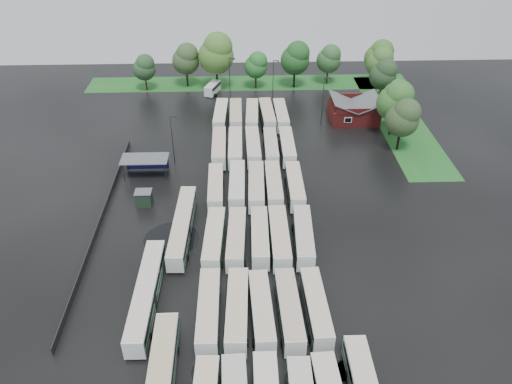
{
  "coord_description": "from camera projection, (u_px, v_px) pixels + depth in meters",
  "views": [
    {
      "loc": [
        -0.26,
        -54.48,
        47.37
      ],
      "look_at": [
        2.0,
        12.0,
        2.5
      ],
      "focal_mm": 35.0,
      "sensor_mm": 36.0,
      "label": 1
    }
  ],
  "objects": [
    {
      "name": "bus_r3c0",
      "position": [
        216.0,
        188.0,
        82.62
      ],
      "size": [
        2.67,
        11.59,
        3.21
      ],
      "rotation": [
        0.0,
        0.0,
        0.02
      ],
      "color": "silver",
      "rests_on": "ground"
    },
    {
      "name": "bus_r1c1",
      "position": [
        237.0,
        310.0,
        60.22
      ],
      "size": [
        2.97,
        12.12,
        3.35
      ],
      "rotation": [
        0.0,
        0.0,
        -0.04
      ],
      "color": "silver",
      "rests_on": "ground"
    },
    {
      "name": "tree_east_0",
      "position": [
        404.0,
        117.0,
        93.22
      ],
      "size": [
        6.39,
        6.39,
        10.59
      ],
      "color": "black",
      "rests_on": "ground"
    },
    {
      "name": "ground",
      "position": [
        245.0,
        253.0,
        71.64
      ],
      "size": [
        160.0,
        160.0,
        0.0
      ],
      "primitive_type": "plane",
      "color": "black",
      "rests_on": "ground"
    },
    {
      "name": "west_fence",
      "position": [
        101.0,
        219.0,
        77.31
      ],
      "size": [
        0.1,
        50.0,
        1.2
      ],
      "primitive_type": "cube",
      "color": "#2D2D30",
      "rests_on": "ground"
    },
    {
      "name": "tree_north_6",
      "position": [
        380.0,
        56.0,
        120.1
      ],
      "size": [
        6.93,
        6.93,
        11.48
      ],
      "color": "black",
      "rests_on": "ground"
    },
    {
      "name": "bus_r1c0",
      "position": [
        209.0,
        311.0,
        60.14
      ],
      "size": [
        2.57,
        12.06,
        3.36
      ],
      "rotation": [
        0.0,
        0.0,
        -0.0
      ],
      "color": "silver",
      "rests_on": "ground"
    },
    {
      "name": "tree_east_3",
      "position": [
        384.0,
        74.0,
        112.7
      ],
      "size": [
        6.11,
        6.11,
        10.12
      ],
      "color": "#392315",
      "rests_on": "ground"
    },
    {
      "name": "bus_r3c2",
      "position": [
        256.0,
        186.0,
        82.81
      ],
      "size": [
        2.9,
        12.16,
        3.37
      ],
      "rotation": [
        0.0,
        0.0,
        -0.03
      ],
      "color": "silver",
      "rests_on": "ground"
    },
    {
      "name": "bus_r4c3",
      "position": [
        271.0,
        147.0,
        94.06
      ],
      "size": [
        2.54,
        11.55,
        3.21
      ],
      "rotation": [
        0.0,
        0.0,
        -0.01
      ],
      "color": "silver",
      "rests_on": "ground"
    },
    {
      "name": "bus_r4c1",
      "position": [
        235.0,
        148.0,
        93.82
      ],
      "size": [
        2.64,
        12.11,
        3.37
      ],
      "rotation": [
        0.0,
        0.0,
        -0.01
      ],
      "color": "silver",
      "rests_on": "ground"
    },
    {
      "name": "tree_north_0",
      "position": [
        145.0,
        67.0,
        118.44
      ],
      "size": [
        5.4,
        5.4,
        8.95
      ],
      "color": "#3C2718",
      "rests_on": "ground"
    },
    {
      "name": "bus_r4c0",
      "position": [
        219.0,
        148.0,
        93.8
      ],
      "size": [
        2.69,
        12.09,
        3.36
      ],
      "rotation": [
        0.0,
        0.0,
        0.01
      ],
      "color": "silver",
      "rests_on": "ground"
    },
    {
      "name": "bus_r5c1",
      "position": [
        236.0,
        115.0,
        105.59
      ],
      "size": [
        2.57,
        11.85,
        3.3
      ],
      "rotation": [
        0.0,
        0.0,
        0.0
      ],
      "color": "silver",
      "rests_on": "ground"
    },
    {
      "name": "bus_r3c4",
      "position": [
        295.0,
        186.0,
        82.99
      ],
      "size": [
        2.57,
        11.76,
        3.27
      ],
      "rotation": [
        0.0,
        0.0,
        -0.01
      ],
      "color": "silver",
      "rests_on": "ground"
    },
    {
      "name": "tree_east_4",
      "position": [
        380.0,
        62.0,
        118.73
      ],
      "size": [
        6.3,
        6.3,
        10.43
      ],
      "color": "black",
      "rests_on": "ground"
    },
    {
      "name": "artic_bus_west_c",
      "position": [
        146.0,
        294.0,
        62.51
      ],
      "size": [
        2.76,
        17.72,
        3.28
      ],
      "rotation": [
        0.0,
        0.0,
        -0.01
      ],
      "color": "silver",
      "rests_on": "ground"
    },
    {
      "name": "wash_shed",
      "position": [
        145.0,
        160.0,
        87.73
      ],
      "size": [
        8.2,
        4.2,
        3.58
      ],
      "color": "#2D2D30",
      "rests_on": "ground"
    },
    {
      "name": "lamp_post_back_e",
      "position": [
        274.0,
        77.0,
        114.73
      ],
      "size": [
        1.4,
        0.27,
        9.09
      ],
      "color": "#2D2D30",
      "rests_on": "ground"
    },
    {
      "name": "lamp_post_nw",
      "position": [
        173.0,
        136.0,
        89.63
      ],
      "size": [
        1.47,
        0.29,
        9.54
      ],
      "color": "#2D2D30",
      "rests_on": "ground"
    },
    {
      "name": "puddle_0",
      "position": [
        213.0,
        372.0,
        55.18
      ],
      "size": [
        4.82,
        4.82,
        0.01
      ],
      "primitive_type": "cylinder",
      "color": "black",
      "rests_on": "ground"
    },
    {
      "name": "bus_r4c4",
      "position": [
        287.0,
        147.0,
        94.22
      ],
      "size": [
        2.55,
        11.74,
        3.26
      ],
      "rotation": [
        0.0,
        0.0,
        -0.0
      ],
      "color": "silver",
      "rests_on": "ground"
    },
    {
      "name": "bus_r4c2",
      "position": [
        253.0,
        147.0,
        94.02
      ],
      "size": [
        2.75,
        12.1,
        3.36
      ],
      "rotation": [
        0.0,
        0.0,
        0.01
      ],
      "color": "silver",
      "rests_on": "ground"
    },
    {
      "name": "bus_r5c4",
      "position": [
        281.0,
        115.0,
        105.61
      ],
      "size": [
        2.75,
        11.84,
        3.28
      ],
      "rotation": [
        0.0,
        0.0,
        0.02
      ],
      "color": "silver",
      "rests_on": "ground"
    },
    {
      "name": "bus_r2c1",
      "position": [
        236.0,
        239.0,
        71.54
      ],
      "size": [
        3.02,
        11.93,
        3.29
      ],
      "rotation": [
        0.0,
        0.0,
        -0.04
      ],
      "color": "silver",
      "rests_on": "ground"
    },
    {
      "name": "bus_r2c0",
      "position": [
        214.0,
        239.0,
        71.39
      ],
      "size": [
        3.07,
        12.12,
        3.34
      ],
      "rotation": [
        0.0,
        0.0,
        -0.04
      ],
      "color": "silver",
      "rests_on": "ground"
    },
    {
      "name": "puddle_4",
      "position": [
        352.0,
        374.0,
        54.96
      ],
      "size": [
        3.94,
        3.94,
        0.01
      ],
      "primitive_type": "cylinder",
      "color": "black",
      "rests_on": "ground"
    },
    {
      "name": "lamp_post_ne",
      "position": [
        324.0,
        98.0,
        102.58
      ],
      "size": [
        1.61,
        0.31,
        10.46
      ],
      "color": "#2D2D30",
      "rests_on": "ground"
    },
    {
      "name": "puddle_3",
      "position": [
        267.0,
        258.0,
        70.84
      ],
      "size": [
        4.48,
        4.48,
        0.01
      ],
      "primitive_type": "cylinder",
      "color": "black",
      "rests_on": "ground"
    },
    {
      "name": "puddle_1",
      "position": [
        341.0,
        371.0,
        55.29
      ],
      "size": [
        2.77,
        2.77,
        0.01
      ],
      "primitive_type": "cylinder",
      "color": "black",
      "rests_on": "ground"
    },
    {
      "name": "utility_hut",
      "position": [
        144.0,
        198.0,
        80.88
      ],
      "size": [
        2.7,
        2.2,
        2.62
      ],
      "color": "black",
      "rests_on": "ground"
    },
    {
      "name": "tree_north_4",
      "position": [
        296.0,
        58.0,
        119.06
      ],
      "size": [
        6.96,
        6.96,
        11.52
      ],
      "color": "black",
      "rests_on": "ground"
    },
    {
      "name": "bus_r1c4",
      "position": [
        316.0,
        307.0,
        60.7
      ],
      "size": [
        2.8,
        11.59,
        3.21
      ],
      "rotation": [
        0.0,
        0.0,
        0.03
      ],
      "color": "silver",
      "rests_on": "ground"
    },
    {
      "name": "grass_strip_north",
      "position": [
        249.0,
        83.0,
        125.38
      ],
      "size": [
        80.0,
        10.0,
        0.01
      ],
      "primitive_type": "cube",
      "color": "#1D5C1F",
      "rests_on": "ground"
    },
    {
      "name": "bus_r2c3",
      "position": [
        279.0,
        238.0,
        71.66
      ],
      "size": [
        2.61,
        12.21,
        3.4
      ],
      "rotation": [
        0.0,
        0.0,
        0.0
      ],
      "color": "silver",
      "rests_on": "ground"
    },
    {
      "name": "artic_bus_west_b",
      "position": [
        182.0,
        226.0,
        74.03
      ],
      "size": [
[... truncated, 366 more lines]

